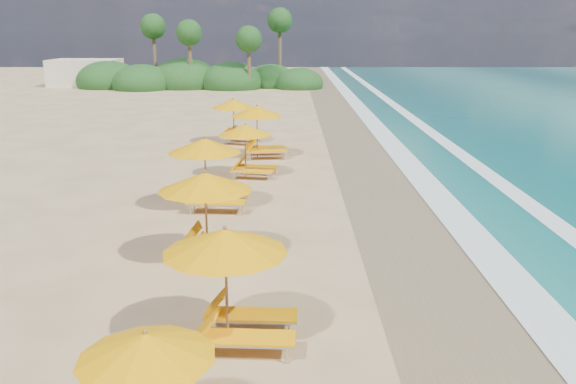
# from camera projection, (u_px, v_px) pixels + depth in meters

# --- Properties ---
(ground) EXTENTS (160.00, 160.00, 0.00)m
(ground) POSITION_uv_depth(u_px,v_px,m) (288.00, 229.00, 18.45)
(ground) COLOR tan
(ground) RESTS_ON ground
(wet_sand) EXTENTS (4.00, 160.00, 0.01)m
(wet_sand) POSITION_uv_depth(u_px,v_px,m) (417.00, 229.00, 18.44)
(wet_sand) COLOR #8A7352
(wet_sand) RESTS_ON ground
(surf_foam) EXTENTS (4.00, 160.00, 0.01)m
(surf_foam) POSITION_uv_depth(u_px,v_px,m) (505.00, 229.00, 18.42)
(surf_foam) COLOR white
(surf_foam) RESTS_ON ground
(station_2) EXTENTS (2.70, 2.51, 2.44)m
(station_2) POSITION_uv_depth(u_px,v_px,m) (236.00, 279.00, 11.44)
(station_2) COLOR olive
(station_2) RESTS_ON ground
(station_3) EXTENTS (3.12, 3.03, 2.49)m
(station_3) POSITION_uv_depth(u_px,v_px,m) (213.00, 210.00, 15.67)
(station_3) COLOR olive
(station_3) RESTS_ON ground
(station_4) EXTENTS (2.85, 2.66, 2.53)m
(station_4) POSITION_uv_depth(u_px,v_px,m) (211.00, 169.00, 20.18)
(station_4) COLOR olive
(station_4) RESTS_ON ground
(station_5) EXTENTS (2.70, 2.58, 2.25)m
(station_5) POSITION_uv_depth(u_px,v_px,m) (249.00, 147.00, 24.69)
(station_5) COLOR olive
(station_5) RESTS_ON ground
(station_6) EXTENTS (2.93, 2.76, 2.55)m
(station_6) POSITION_uv_depth(u_px,v_px,m) (261.00, 128.00, 28.41)
(station_6) COLOR olive
(station_6) RESTS_ON ground
(station_7) EXTENTS (3.06, 2.99, 2.42)m
(station_7) POSITION_uv_depth(u_px,v_px,m) (237.00, 118.00, 31.97)
(station_7) COLOR olive
(station_7) RESTS_ON ground
(treeline) EXTENTS (25.80, 8.80, 9.74)m
(treeline) POSITION_uv_depth(u_px,v_px,m) (194.00, 78.00, 62.11)
(treeline) COLOR #163D14
(treeline) RESTS_ON ground
(beach_building) EXTENTS (7.00, 5.00, 2.80)m
(beach_building) POSITION_uv_depth(u_px,v_px,m) (86.00, 73.00, 64.44)
(beach_building) COLOR beige
(beach_building) RESTS_ON ground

